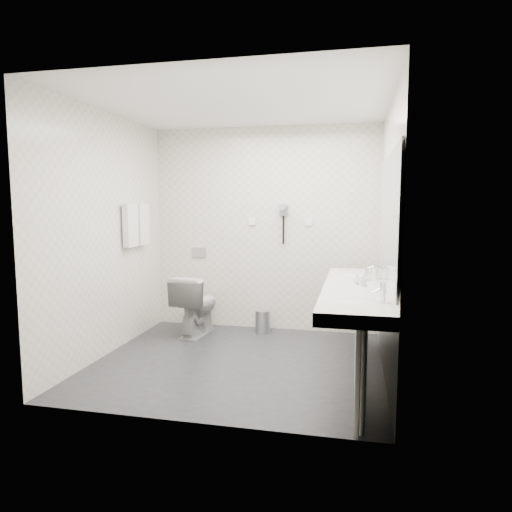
# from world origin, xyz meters

# --- Properties ---
(floor) EXTENTS (2.80, 2.80, 0.00)m
(floor) POSITION_xyz_m (0.00, 0.00, 0.00)
(floor) COLOR #28282D
(floor) RESTS_ON ground
(ceiling) EXTENTS (2.80, 2.80, 0.00)m
(ceiling) POSITION_xyz_m (0.00, 0.00, 2.50)
(ceiling) COLOR white
(ceiling) RESTS_ON wall_back
(wall_back) EXTENTS (2.80, 0.00, 2.80)m
(wall_back) POSITION_xyz_m (0.00, 1.30, 1.25)
(wall_back) COLOR silver
(wall_back) RESTS_ON floor
(wall_front) EXTENTS (2.80, 0.00, 2.80)m
(wall_front) POSITION_xyz_m (0.00, -1.30, 1.25)
(wall_front) COLOR silver
(wall_front) RESTS_ON floor
(wall_left) EXTENTS (0.00, 2.60, 2.60)m
(wall_left) POSITION_xyz_m (-1.40, 0.00, 1.25)
(wall_left) COLOR silver
(wall_left) RESTS_ON floor
(wall_right) EXTENTS (0.00, 2.60, 2.60)m
(wall_right) POSITION_xyz_m (1.40, 0.00, 1.25)
(wall_right) COLOR silver
(wall_right) RESTS_ON floor
(vanity_counter) EXTENTS (0.55, 2.20, 0.10)m
(vanity_counter) POSITION_xyz_m (1.12, -0.20, 0.80)
(vanity_counter) COLOR white
(vanity_counter) RESTS_ON floor
(vanity_panel) EXTENTS (0.03, 2.15, 0.75)m
(vanity_panel) POSITION_xyz_m (1.15, -0.20, 0.38)
(vanity_panel) COLOR gray
(vanity_panel) RESTS_ON floor
(vanity_post_near) EXTENTS (0.06, 0.06, 0.75)m
(vanity_post_near) POSITION_xyz_m (1.18, -1.24, 0.38)
(vanity_post_near) COLOR silver
(vanity_post_near) RESTS_ON floor
(vanity_post_far) EXTENTS (0.06, 0.06, 0.75)m
(vanity_post_far) POSITION_xyz_m (1.18, 0.84, 0.38)
(vanity_post_far) COLOR silver
(vanity_post_far) RESTS_ON floor
(mirror) EXTENTS (0.02, 2.20, 1.05)m
(mirror) POSITION_xyz_m (1.39, -0.20, 1.45)
(mirror) COLOR #B2BCC6
(mirror) RESTS_ON wall_right
(basin_near) EXTENTS (0.40, 0.31, 0.05)m
(basin_near) POSITION_xyz_m (1.12, -0.85, 0.83)
(basin_near) COLOR white
(basin_near) RESTS_ON vanity_counter
(basin_far) EXTENTS (0.40, 0.31, 0.05)m
(basin_far) POSITION_xyz_m (1.12, 0.45, 0.83)
(basin_far) COLOR white
(basin_far) RESTS_ON vanity_counter
(faucet_near) EXTENTS (0.04, 0.04, 0.15)m
(faucet_near) POSITION_xyz_m (1.32, -0.85, 0.92)
(faucet_near) COLOR silver
(faucet_near) RESTS_ON vanity_counter
(faucet_far) EXTENTS (0.04, 0.04, 0.15)m
(faucet_far) POSITION_xyz_m (1.32, 0.45, 0.92)
(faucet_far) COLOR silver
(faucet_far) RESTS_ON vanity_counter
(soap_bottle_a) EXTENTS (0.07, 0.07, 0.11)m
(soap_bottle_a) POSITION_xyz_m (1.19, -0.20, 0.90)
(soap_bottle_a) COLOR beige
(soap_bottle_a) RESTS_ON vanity_counter
(soap_bottle_b) EXTENTS (0.09, 0.09, 0.09)m
(soap_bottle_b) POSITION_xyz_m (1.14, -0.12, 0.89)
(soap_bottle_b) COLOR beige
(soap_bottle_b) RESTS_ON vanity_counter
(glass_left) EXTENTS (0.07, 0.07, 0.11)m
(glass_left) POSITION_xyz_m (1.24, 0.11, 0.91)
(glass_left) COLOR silver
(glass_left) RESTS_ON vanity_counter
(glass_right) EXTENTS (0.08, 0.08, 0.11)m
(glass_right) POSITION_xyz_m (1.34, 0.22, 0.90)
(glass_right) COLOR silver
(glass_right) RESTS_ON vanity_counter
(toilet) EXTENTS (0.47, 0.75, 0.73)m
(toilet) POSITION_xyz_m (-0.74, 0.85, 0.36)
(toilet) COLOR white
(toilet) RESTS_ON floor
(flush_plate) EXTENTS (0.18, 0.02, 0.12)m
(flush_plate) POSITION_xyz_m (-0.85, 1.29, 0.95)
(flush_plate) COLOR #B2B5BA
(flush_plate) RESTS_ON wall_back
(pedal_bin) EXTENTS (0.24, 0.24, 0.26)m
(pedal_bin) POSITION_xyz_m (0.03, 1.08, 0.13)
(pedal_bin) COLOR #B2B5BA
(pedal_bin) RESTS_ON floor
(bin_lid) EXTENTS (0.19, 0.19, 0.02)m
(bin_lid) POSITION_xyz_m (0.03, 1.08, 0.27)
(bin_lid) COLOR #B2B5BA
(bin_lid) RESTS_ON pedal_bin
(towel_rail) EXTENTS (0.02, 0.62, 0.02)m
(towel_rail) POSITION_xyz_m (-1.35, 0.55, 1.55)
(towel_rail) COLOR silver
(towel_rail) RESTS_ON wall_left
(towel_near) EXTENTS (0.07, 0.24, 0.48)m
(towel_near) POSITION_xyz_m (-1.34, 0.41, 1.33)
(towel_near) COLOR white
(towel_near) RESTS_ON towel_rail
(towel_far) EXTENTS (0.07, 0.24, 0.48)m
(towel_far) POSITION_xyz_m (-1.34, 0.69, 1.33)
(towel_far) COLOR white
(towel_far) RESTS_ON towel_rail
(dryer_cradle) EXTENTS (0.10, 0.04, 0.14)m
(dryer_cradle) POSITION_xyz_m (0.25, 1.27, 1.50)
(dryer_cradle) COLOR gray
(dryer_cradle) RESTS_ON wall_back
(dryer_barrel) EXTENTS (0.08, 0.14, 0.08)m
(dryer_barrel) POSITION_xyz_m (0.25, 1.20, 1.53)
(dryer_barrel) COLOR gray
(dryer_barrel) RESTS_ON dryer_cradle
(dryer_cord) EXTENTS (0.02, 0.02, 0.35)m
(dryer_cord) POSITION_xyz_m (0.25, 1.26, 1.25)
(dryer_cord) COLOR black
(dryer_cord) RESTS_ON dryer_cradle
(switch_plate_a) EXTENTS (0.09, 0.02, 0.09)m
(switch_plate_a) POSITION_xyz_m (-0.15, 1.29, 1.35)
(switch_plate_a) COLOR white
(switch_plate_a) RESTS_ON wall_back
(switch_plate_b) EXTENTS (0.09, 0.02, 0.09)m
(switch_plate_b) POSITION_xyz_m (0.55, 1.29, 1.35)
(switch_plate_b) COLOR white
(switch_plate_b) RESTS_ON wall_back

